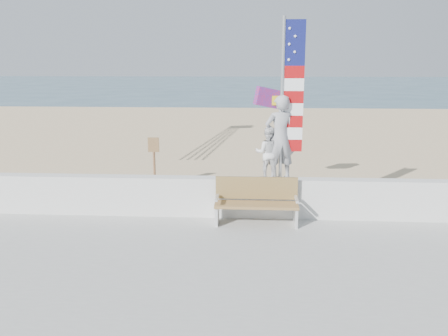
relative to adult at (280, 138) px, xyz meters
The scene contains 9 objects.
ground 3.17m from the adult, 125.42° to the right, with size 220.00×220.00×0.00m, color #325264.
sand 7.41m from the adult, 101.49° to the left, with size 90.00×40.00×0.08m, color #CEB389.
seawall 1.98m from the adult, behind, with size 30.00×0.35×0.90m, color silver.
adult is the anchor object (origin of this frame).
child 0.43m from the adult, behind, with size 0.57×0.44×1.17m, color silver.
bench 1.48m from the adult, 137.78° to the right, with size 1.80×0.57×1.00m.
flag 0.99m from the adult, ahead, with size 0.50×0.08×3.50m.
parafoil_kite 2.74m from the adult, 91.82° to the left, with size 1.01×0.58×0.67m.
sign 4.53m from the adult, 140.90° to the left, with size 0.32×0.07×1.46m.
Camera 1 is at (0.84, -8.36, 3.65)m, focal length 38.00 mm.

